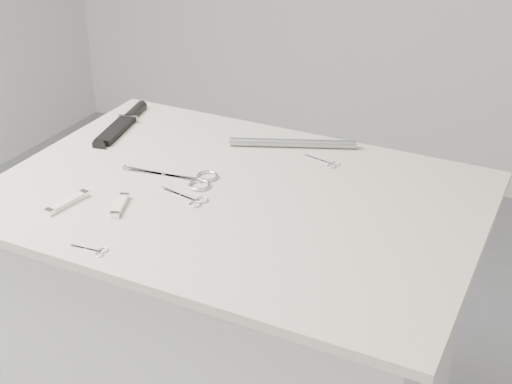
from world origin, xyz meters
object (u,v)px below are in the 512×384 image
at_px(sheathed_knife, 125,121).
at_px(pocket_knife_b, 120,205).
at_px(pocket_knife_a, 67,202).
at_px(metal_rail, 293,143).
at_px(plinth, 238,365).
at_px(large_shears, 189,179).
at_px(embroidery_scissors_a, 190,199).
at_px(embroidery_scissors_b, 326,162).
at_px(tiny_scissors, 93,250).

distance_m(sheathed_knife, pocket_knife_b, 0.42).
bearing_deg(pocket_knife_a, pocket_knife_b, -60.90).
bearing_deg(metal_rail, pocket_knife_b, -115.39).
bearing_deg(plinth, sheathed_knife, 154.98).
relative_size(sheathed_knife, pocket_knife_a, 2.34).
height_order(large_shears, embroidery_scissors_a, large_shears).
height_order(large_shears, metal_rail, metal_rail).
distance_m(plinth, sheathed_knife, 0.66).
xyz_separation_m(large_shears, embroidery_scissors_b, (0.24, 0.21, -0.00)).
bearing_deg(embroidery_scissors_b, sheathed_knife, -164.44).
xyz_separation_m(large_shears, embroidery_scissors_a, (0.05, -0.07, -0.00)).
distance_m(embroidery_scissors_a, metal_rail, 0.33).
relative_size(large_shears, tiny_scissors, 2.92).
height_order(large_shears, sheathed_knife, sheathed_knife).
xyz_separation_m(embroidery_scissors_a, embroidery_scissors_b, (0.19, 0.28, -0.00)).
bearing_deg(sheathed_knife, pocket_knife_b, -157.53).
bearing_deg(plinth, embroidery_scissors_b, 61.33).
bearing_deg(embroidery_scissors_a, sheathed_knife, 153.57).
bearing_deg(metal_rail, large_shears, -118.28).
distance_m(embroidery_scissors_a, pocket_knife_a, 0.25).
distance_m(embroidery_scissors_a, embroidery_scissors_b, 0.34).
distance_m(pocket_knife_b, metal_rail, 0.46).
relative_size(pocket_knife_a, pocket_knife_b, 1.23).
xyz_separation_m(tiny_scissors, pocket_knife_a, (-0.15, 0.11, 0.01)).
relative_size(plinth, sheathed_knife, 3.61).
xyz_separation_m(plinth, pocket_knife_a, (-0.28, -0.19, 0.48)).
distance_m(embroidery_scissors_b, tiny_scissors, 0.58).
xyz_separation_m(embroidery_scissors_a, tiny_scissors, (-0.06, -0.24, -0.00)).
distance_m(sheathed_knife, pocket_knife_a, 0.41).
distance_m(embroidery_scissors_a, tiny_scissors, 0.25).
bearing_deg(embroidery_scissors_b, tiny_scissors, -102.37).
distance_m(plinth, metal_rail, 0.55).
bearing_deg(tiny_scissors, embroidery_scissors_a, 70.01).
height_order(embroidery_scissors_b, tiny_scissors, same).
height_order(plinth, tiny_scissors, tiny_scissors).
distance_m(plinth, large_shears, 0.49).
bearing_deg(sheathed_knife, tiny_scissors, -161.91).
height_order(embroidery_scissors_a, pocket_knife_a, pocket_knife_a).
bearing_deg(embroidery_scissors_a, metal_rail, 85.29).
xyz_separation_m(plinth, sheathed_knife, (-0.41, 0.19, 0.48)).
bearing_deg(pocket_knife_a, embroidery_scissors_a, -49.91).
bearing_deg(sheathed_knife, embroidery_scissors_a, -138.37).
height_order(embroidery_scissors_a, metal_rail, metal_rail).
relative_size(tiny_scissors, sheathed_knife, 0.29).
bearing_deg(embroidery_scissors_a, tiny_scissors, -93.75).
bearing_deg(metal_rail, embroidery_scissors_b, -23.09).
distance_m(embroidery_scissors_b, pocket_knife_b, 0.47).
xyz_separation_m(embroidery_scissors_b, tiny_scissors, (-0.25, -0.52, -0.00)).
relative_size(embroidery_scissors_b, metal_rail, 0.30).
relative_size(tiny_scissors, metal_rail, 0.24).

